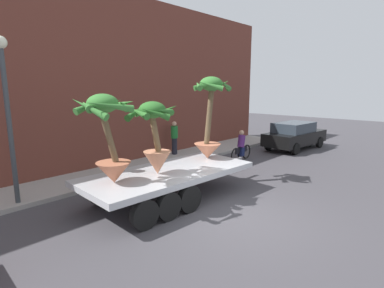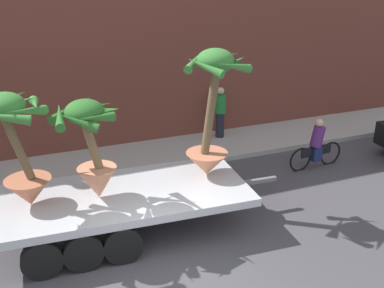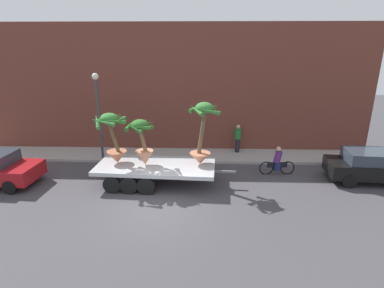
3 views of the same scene
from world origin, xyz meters
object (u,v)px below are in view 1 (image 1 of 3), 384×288
at_px(cyclist, 241,147).
at_px(potted_palm_front, 155,136).
at_px(flatbed_trailer, 163,178).
at_px(potted_palm_rear, 209,118).
at_px(street_lamp, 7,100).
at_px(pedestrian_near_gate, 174,137).
at_px(potted_palm_middle, 109,137).
at_px(parked_car, 295,135).

bearing_deg(cyclist, potted_palm_front, -168.94).
relative_size(flatbed_trailer, potted_palm_rear, 2.24).
bearing_deg(street_lamp, cyclist, -9.61).
bearing_deg(pedestrian_near_gate, potted_palm_rear, -117.83).
height_order(potted_palm_rear, potted_palm_middle, potted_palm_rear).
bearing_deg(parked_car, potted_palm_rear, -177.31).
height_order(potted_palm_middle, cyclist, potted_palm_middle).
height_order(flatbed_trailer, street_lamp, street_lamp).
bearing_deg(potted_palm_middle, potted_palm_rear, -0.24).
xyz_separation_m(potted_palm_front, street_lamp, (-2.96, 2.93, 1.07)).
relative_size(potted_palm_front, pedestrian_near_gate, 1.29).
bearing_deg(parked_car, pedestrian_near_gate, 149.36).
height_order(potted_palm_rear, pedestrian_near_gate, potted_palm_rear).
xyz_separation_m(flatbed_trailer, pedestrian_near_gate, (4.60, 4.23, 0.28)).
distance_m(potted_palm_front, pedestrian_near_gate, 6.61).
bearing_deg(cyclist, flatbed_trailer, -168.57).
relative_size(cyclist, street_lamp, 0.38).
distance_m(potted_palm_rear, parked_car, 8.53).
distance_m(flatbed_trailer, cyclist, 6.46).
distance_m(potted_palm_rear, potted_palm_front, 2.81).
bearing_deg(potted_palm_front, flatbed_trailer, 3.93).
distance_m(potted_palm_front, street_lamp, 4.30).
bearing_deg(parked_car, cyclist, 170.74).
relative_size(flatbed_trailer, parked_car, 1.46).
distance_m(flatbed_trailer, parked_car, 10.83).
xyz_separation_m(flatbed_trailer, potted_palm_middle, (-1.76, 0.17, 1.52)).
height_order(cyclist, street_lamp, street_lamp).
bearing_deg(pedestrian_near_gate, cyclist, -59.57).
height_order(cyclist, parked_car, parked_car).
relative_size(flatbed_trailer, street_lamp, 1.38).
bearing_deg(parked_car, flatbed_trailer, -177.09).
height_order(potted_palm_middle, street_lamp, street_lamp).
height_order(potted_palm_front, pedestrian_near_gate, potted_palm_front).
height_order(potted_palm_rear, potted_palm_front, potted_palm_rear).
xyz_separation_m(cyclist, parked_car, (4.48, -0.73, 0.16)).
height_order(flatbed_trailer, parked_car, parked_car).
height_order(flatbed_trailer, potted_palm_middle, potted_palm_middle).
xyz_separation_m(potted_palm_rear, potted_palm_middle, (-4.21, 0.02, -0.20)).
xyz_separation_m(potted_palm_rear, street_lamp, (-5.74, 2.75, 0.75)).
distance_m(potted_palm_front, parked_car, 11.24).
height_order(potted_palm_rear, cyclist, potted_palm_rear).
bearing_deg(flatbed_trailer, cyclist, 11.43).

